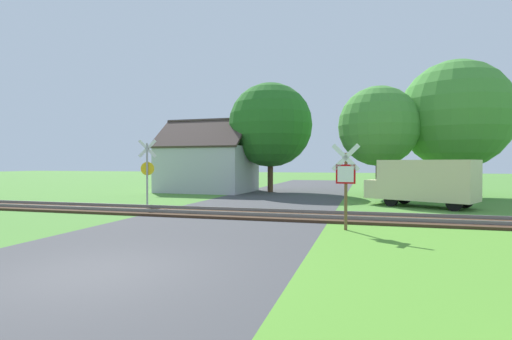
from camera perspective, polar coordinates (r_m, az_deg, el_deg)
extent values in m
plane|color=#4C8433|center=(8.37, -22.46, -13.61)|extent=(160.00, 160.00, 0.00)
cube|color=#424244|center=(9.97, -15.23, -11.16)|extent=(7.38, 80.00, 0.01)
cube|color=#422D1E|center=(16.12, -2.68, -6.29)|extent=(60.00, 2.60, 0.10)
cube|color=slate|center=(16.78, -1.91, -5.62)|extent=(60.00, 0.08, 0.12)
cube|color=slate|center=(15.43, -3.52, -6.20)|extent=(60.00, 0.08, 0.12)
cylinder|color=brown|center=(12.77, 12.71, -3.01)|extent=(0.10, 0.10, 2.42)
cube|color=red|center=(12.68, 12.69, -0.57)|extent=(0.60, 0.06, 0.60)
cube|color=white|center=(12.66, 12.67, -0.58)|extent=(0.49, 0.04, 0.49)
cube|color=white|center=(12.68, 12.70, 1.75)|extent=(0.88, 0.08, 0.88)
cube|color=white|center=(12.68, 12.70, 1.75)|extent=(0.88, 0.08, 0.88)
cylinder|color=#9E9EA5|center=(19.67, -15.29, -0.71)|extent=(0.09, 0.09, 3.03)
cube|color=white|center=(19.73, -15.27, 2.98)|extent=(0.85, 0.27, 0.88)
cube|color=white|center=(19.73, -15.27, 2.98)|extent=(0.85, 0.27, 0.88)
cylinder|color=yellow|center=(19.72, -15.25, 0.20)|extent=(0.62, 0.21, 0.64)
cube|color=#B7B7BC|center=(29.34, -6.89, 0.11)|extent=(6.43, 5.38, 3.27)
cube|color=#473833|center=(28.27, -8.00, 5.31)|extent=(6.64, 3.19, 2.21)
cube|color=#473833|center=(30.57, -5.89, 4.99)|extent=(6.64, 3.19, 2.21)
cube|color=brown|center=(28.75, -3.81, 5.60)|extent=(0.52, 0.52, 1.10)
cylinder|color=#513823|center=(27.23, 26.58, -0.83)|extent=(0.44, 0.44, 2.54)
sphere|color=#478E38|center=(27.37, 26.64, 7.05)|extent=(6.62, 6.62, 6.62)
cylinder|color=#513823|center=(28.69, 2.06, -0.61)|extent=(0.39, 0.39, 2.56)
sphere|color=#286B23|center=(28.81, 2.07, 6.44)|extent=(6.01, 6.01, 6.01)
cylinder|color=#513823|center=(25.23, 17.08, -0.94)|extent=(0.33, 0.33, 2.51)
sphere|color=#478E38|center=(25.31, 17.12, 6.01)|extent=(4.82, 4.82, 4.82)
cube|color=beige|center=(20.49, 23.28, -1.32)|extent=(4.60, 3.62, 1.90)
cube|color=beige|center=(21.46, 17.10, -2.52)|extent=(1.45, 1.92, 0.90)
cube|color=#19232D|center=(21.27, 18.01, -0.31)|extent=(0.78, 1.45, 0.85)
cube|color=navy|center=(21.41, 24.14, -2.12)|extent=(3.36, 1.75, 0.16)
cylinder|color=black|center=(21.79, 20.41, -3.67)|extent=(0.69, 0.47, 0.68)
cylinder|color=black|center=(20.36, 18.72, -3.99)|extent=(0.69, 0.47, 0.68)
cylinder|color=black|center=(20.86, 27.69, -3.93)|extent=(0.69, 0.47, 0.68)
cylinder|color=black|center=(19.37, 26.47, -4.30)|extent=(0.69, 0.47, 0.68)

